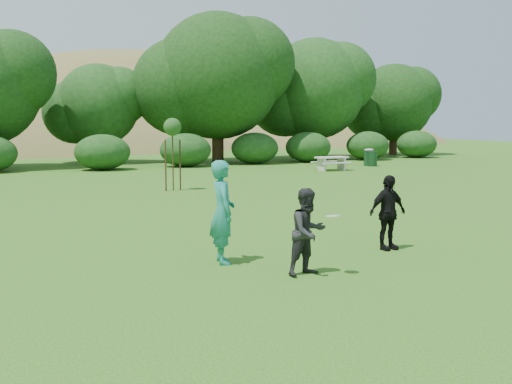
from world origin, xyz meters
TOP-DOWN VIEW (x-y plane):
  - ground at (0.00, 0.00)m, footprint 120.00×120.00m
  - player_teal at (-1.76, 0.99)m, footprint 0.62×0.82m
  - player_grey at (-0.80, -0.61)m, footprint 0.85×0.71m
  - player_black at (1.92, 0.55)m, footprint 0.97×0.44m
  - trash_can_near at (16.88, 20.72)m, footprint 0.60×0.60m
  - frisbee at (-0.44, -0.88)m, footprint 0.27×0.27m
  - sapling at (1.75, 13.58)m, footprint 0.70×0.70m
  - picnic_table at (12.94, 19.15)m, footprint 1.80×1.48m
  - trash_can_lidded at (16.93, 21.11)m, footprint 0.60×0.60m
  - tree_row at (3.23, 28.68)m, footprint 53.92×10.38m

SIDE VIEW (x-z plane):
  - ground at x=0.00m, z-range 0.00..0.00m
  - trash_can_near at x=16.88m, z-range 0.00..0.90m
  - picnic_table at x=12.94m, z-range 0.14..0.90m
  - trash_can_lidded at x=16.93m, z-range 0.02..1.07m
  - player_grey at x=-0.80m, z-range 0.00..1.57m
  - player_black at x=1.92m, z-range 0.00..1.61m
  - player_teal at x=-1.76m, z-range 0.00..2.01m
  - frisbee at x=-0.44m, z-range 1.06..1.12m
  - sapling at x=1.75m, z-range 0.99..3.84m
  - tree_row at x=3.23m, z-range 0.06..9.69m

